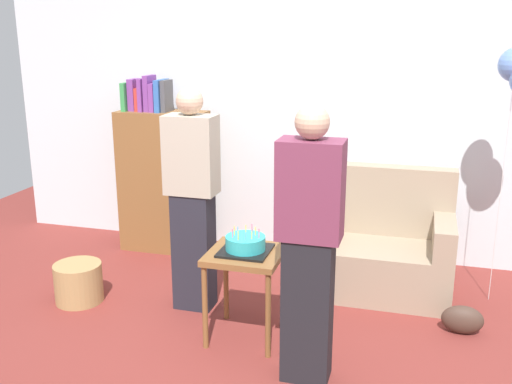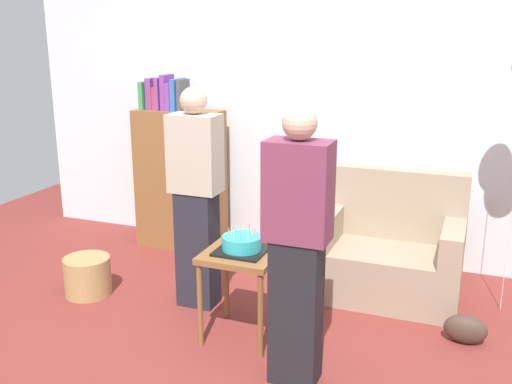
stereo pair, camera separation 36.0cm
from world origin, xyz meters
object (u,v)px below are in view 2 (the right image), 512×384
(birthday_cake, at_px, (242,244))
(person_blowing_candles, at_px, (196,198))
(side_table, at_px, (242,265))
(person_holding_cake, at_px, (297,248))
(handbag, at_px, (465,329))
(wicker_basket, at_px, (88,276))
(bookshelf, at_px, (180,175))
(couch, at_px, (388,253))

(birthday_cake, height_order, person_blowing_candles, person_blowing_candles)
(side_table, bearing_deg, person_holding_cake, -36.31)
(birthday_cake, relative_size, person_holding_cake, 0.20)
(person_blowing_candles, height_order, handbag, person_blowing_candles)
(person_holding_cake, height_order, wicker_basket, person_holding_cake)
(bookshelf, height_order, person_blowing_candles, person_blowing_candles)
(person_holding_cake, bearing_deg, handbag, -109.93)
(bookshelf, distance_m, side_table, 1.86)
(handbag, bearing_deg, birthday_cake, -162.30)
(side_table, xyz_separation_m, handbag, (1.41, 0.45, -0.42))
(bookshelf, height_order, side_table, bookshelf)
(couch, height_order, person_holding_cake, person_holding_cake)
(birthday_cake, bearing_deg, handbag, 17.70)
(person_blowing_candles, relative_size, handbag, 5.82)
(bookshelf, bearing_deg, wicker_basket, -97.71)
(handbag, bearing_deg, couch, 136.49)
(bookshelf, relative_size, person_holding_cake, 0.99)
(birthday_cake, height_order, wicker_basket, birthday_cake)
(couch, height_order, birthday_cake, couch)
(couch, relative_size, handbag, 3.93)
(bookshelf, relative_size, wicker_basket, 4.49)
(birthday_cake, relative_size, person_blowing_candles, 0.20)
(birthday_cake, height_order, handbag, birthday_cake)
(person_blowing_candles, xyz_separation_m, handbag, (1.91, 0.11, -0.73))
(bookshelf, height_order, wicker_basket, bookshelf)
(couch, relative_size, birthday_cake, 3.44)
(couch, xyz_separation_m, birthday_cake, (-0.80, -1.03, 0.32))
(bookshelf, bearing_deg, couch, -10.36)
(wicker_basket, distance_m, handbag, 2.81)
(person_holding_cake, distance_m, handbag, 1.43)
(couch, bearing_deg, bookshelf, 169.64)
(bookshelf, xyz_separation_m, person_blowing_candles, (0.72, -1.06, 0.14))
(couch, bearing_deg, person_blowing_candles, -151.68)
(birthday_cake, distance_m, handbag, 1.58)
(person_blowing_candles, distance_m, handbag, 2.05)
(wicker_basket, bearing_deg, side_table, -6.92)
(person_holding_cake, relative_size, handbag, 5.82)
(side_table, height_order, person_holding_cake, person_holding_cake)
(couch, xyz_separation_m, side_table, (-0.80, -1.03, 0.18))
(person_holding_cake, distance_m, wicker_basket, 2.06)
(wicker_basket, bearing_deg, bookshelf, 82.29)
(couch, height_order, handbag, couch)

